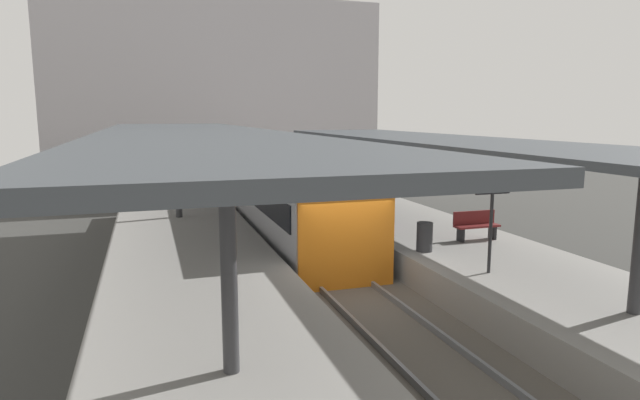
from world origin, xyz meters
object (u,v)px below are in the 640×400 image
object	(u,v)px
commuter_train	(287,197)
platform_sign	(492,205)
platform_bench	(476,224)
litter_bin	(425,237)
passenger_near_bench	(384,201)

from	to	relation	value
commuter_train	platform_sign	world-z (taller)	commuter_train
platform_bench	litter_bin	bearing A→B (deg)	-160.68
commuter_train	passenger_near_bench	bearing A→B (deg)	-48.12
passenger_near_bench	commuter_train	bearing A→B (deg)	131.88
commuter_train	litter_bin	size ratio (longest dim) A/B	15.68
platform_sign	passenger_near_bench	world-z (taller)	platform_sign
commuter_train	platform_sign	xyz separation A→B (m)	(2.77, -8.41, 0.90)
platform_sign	litter_bin	xyz separation A→B (m)	(-0.45, 2.30, -1.22)
commuter_train	passenger_near_bench	world-z (taller)	commuter_train
commuter_train	platform_bench	size ratio (longest dim) A/B	8.96
commuter_train	litter_bin	distance (m)	6.54
commuter_train	platform_bench	world-z (taller)	commuter_train
commuter_train	platform_bench	bearing A→B (deg)	-50.35
platform_sign	litter_bin	size ratio (longest dim) A/B	2.76
platform_bench	passenger_near_bench	world-z (taller)	passenger_near_bench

